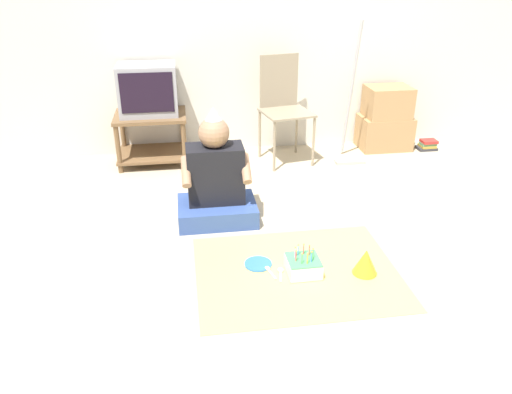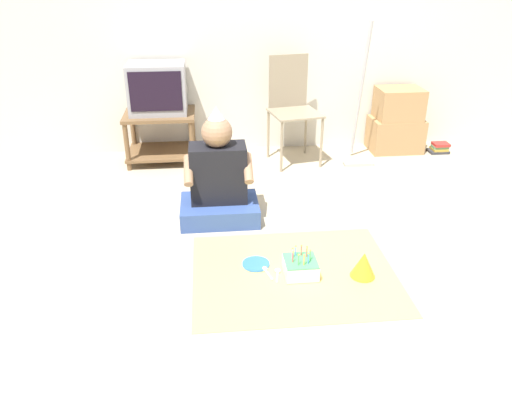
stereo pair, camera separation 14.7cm
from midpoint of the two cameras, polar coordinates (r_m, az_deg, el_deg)
name	(u,v)px [view 2 (the right image)]	position (r m, az deg, el deg)	size (l,w,h in m)	color
ground_plane	(333,263)	(3.26, 10.06, -7.50)	(16.00, 16.00, 0.00)	tan
wall_back	(284,16)	(4.95, 4.17, 19.90)	(6.40, 0.06, 2.55)	beige
tv_stand	(161,132)	(4.82, -9.94, 7.31)	(0.65, 0.52, 0.47)	brown
tv	(157,88)	(4.73, -10.31, 12.15)	(0.52, 0.41, 0.45)	#99999E
folding_chair	(292,102)	(4.72, 5.02, 10.77)	(0.50, 0.50, 0.98)	gray
cardboard_box_stack	(397,121)	(5.22, 16.57, 8.27)	(0.51, 0.36, 0.63)	#A87F51
dust_mop	(360,123)	(4.77, 12.65, 8.22)	(0.28, 0.32, 1.30)	#B2ADA3
book_pile	(439,148)	(5.37, 20.96, 5.24)	(0.19, 0.14, 0.10)	#333338
person_seated	(219,182)	(3.64, -3.14, 1.74)	(0.57, 0.42, 0.85)	#334C8C
party_cloth	(294,273)	(3.14, 5.72, -8.62)	(1.25, 1.00, 0.01)	#EAD666
birthday_cake	(301,267)	(3.10, 6.48, -7.96)	(0.20, 0.20, 0.18)	silver
party_hat_blue	(364,265)	(3.13, 13.53, -7.53)	(0.15, 0.15, 0.16)	gold
paper_plate	(256,264)	(3.19, 1.32, -7.66)	(0.17, 0.17, 0.01)	blue
plastic_spoon_near	(266,270)	(3.13, 2.47, -8.34)	(0.05, 0.14, 0.01)	white
plastic_spoon_far	(278,272)	(3.12, 3.86, -8.55)	(0.05, 0.14, 0.01)	white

